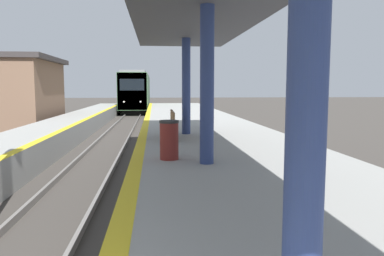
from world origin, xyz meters
name	(u,v)px	position (x,y,z in m)	size (l,w,h in m)	color
train	(137,92)	(0.00, 43.24, 2.21)	(2.79, 18.88, 4.34)	black
station_canopy	(207,7)	(3.23, 6.88, 4.40)	(3.49, 16.41, 3.68)	navy
trash_bin	(169,140)	(2.42, 7.45, 1.44)	(0.46, 0.46, 0.93)	maroon
bench	(169,124)	(2.55, 11.18, 1.47)	(0.44, 1.96, 0.92)	brown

